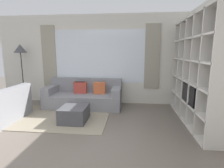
{
  "coord_description": "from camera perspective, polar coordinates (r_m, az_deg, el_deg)",
  "views": [
    {
      "loc": [
        0.97,
        -2.38,
        1.59
      ],
      "look_at": [
        0.54,
        1.63,
        0.85
      ],
      "focal_mm": 28.0,
      "sensor_mm": 36.0,
      "label": 1
    }
  ],
  "objects": [
    {
      "name": "ottoman",
      "position": [
        4.19,
        -12.21,
        -9.52
      ],
      "size": [
        0.59,
        0.67,
        0.36
      ],
      "color": "#47474C",
      "rests_on": "ground_plane"
    },
    {
      "name": "area_rug",
      "position": [
        4.68,
        -19.94,
        -10.02
      ],
      "size": [
        2.94,
        1.69,
        0.01
      ],
      "primitive_type": "cube",
      "color": "gray",
      "rests_on": "ground_plane"
    },
    {
      "name": "ground_plane",
      "position": [
        3.02,
        -14.62,
        -21.73
      ],
      "size": [
        16.0,
        16.0,
        0.0
      ],
      "primitive_type": "plane",
      "color": "#665B51"
    },
    {
      "name": "wall_back",
      "position": [
        5.46,
        -4.14,
        7.94
      ],
      "size": [
        6.39,
        0.11,
        2.7
      ],
      "color": "silver",
      "rests_on": "ground_plane"
    },
    {
      "name": "couch_main",
      "position": [
        5.23,
        -9.1,
        -4.08
      ],
      "size": [
        2.18,
        0.91,
        0.8
      ],
      "color": "gray",
      "rests_on": "ground_plane"
    },
    {
      "name": "floor_lamp",
      "position": [
        6.06,
        -27.74,
        9.33
      ],
      "size": [
        0.38,
        0.38,
        1.82
      ],
      "color": "black",
      "rests_on": "ground_plane"
    },
    {
      "name": "shelving_unit",
      "position": [
        4.28,
        26.01,
        3.63
      ],
      "size": [
        0.41,
        2.46,
        2.36
      ],
      "color": "#232328",
      "rests_on": "ground_plane"
    },
    {
      "name": "wall_right",
      "position": [
        4.21,
        29.52,
        5.79
      ],
      "size": [
        0.07,
        4.16,
        2.7
      ],
      "primitive_type": "cube",
      "color": "silver",
      "rests_on": "ground_plane"
    }
  ]
}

